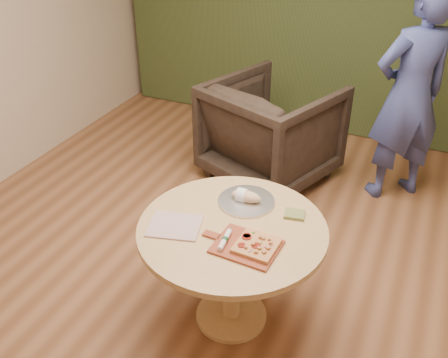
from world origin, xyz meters
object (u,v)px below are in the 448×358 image
flatbread_pizza (256,245)px  serving_tray (246,201)px  pizza_paddle (245,246)px  cutlery_roll (225,240)px  pedestal_table (232,245)px  person_standing (409,95)px  bread_roll (245,196)px  armchair (272,127)px

flatbread_pizza → serving_tray: (-0.22, 0.40, -0.02)m
serving_tray → flatbread_pizza: bearing=-61.0°
flatbread_pizza → serving_tray: size_ratio=0.65×
pizza_paddle → cutlery_roll: (-0.11, -0.02, 0.02)m
pizza_paddle → serving_tray: size_ratio=1.27×
pedestal_table → cutlery_roll: 0.24m
person_standing → flatbread_pizza: bearing=36.0°
bread_roll → person_standing: bearing=66.3°
cutlery_roll → bread_roll: 0.43m
person_standing → serving_tray: bearing=26.5°
pedestal_table → flatbread_pizza: 0.29m
pizza_paddle → flatbread_pizza: size_ratio=1.96×
flatbread_pizza → armchair: armchair is taller
cutlery_roll → armchair: bearing=96.1°
armchair → person_standing: size_ratio=0.56×
person_standing → bread_roll: bearing=26.2°
pedestal_table → serving_tray: 0.30m
pedestal_table → pizza_paddle: 0.25m
pedestal_table → pizza_paddle: bearing=-46.0°
pizza_paddle → bread_roll: bearing=115.2°
serving_tray → cutlery_roll: bearing=-84.1°
pedestal_table → armchair: (-0.38, 1.79, -0.09)m
pizza_paddle → armchair: bearing=108.0°
flatbread_pizza → armchair: size_ratio=0.22×
pizza_paddle → cutlery_roll: 0.12m
flatbread_pizza → person_standing: bearing=76.1°
pizza_paddle → armchair: (-0.52, 1.93, -0.24)m
pedestal_table → armchair: bearing=102.0°
cutlery_roll → bread_roll: (-0.05, 0.43, 0.01)m
pedestal_table → serving_tray: (-0.02, 0.27, 0.15)m
armchair → person_standing: 1.20m
armchair → bread_roll: bearing=123.8°
pizza_paddle → armchair: armchair is taller
pedestal_table → bread_roll: 0.32m
serving_tray → armchair: bearing=103.3°
pedestal_table → armchair: size_ratio=1.07×
serving_tray → person_standing: (0.75, 1.72, 0.18)m
pizza_paddle → person_standing: (0.59, 2.13, 0.18)m
pizza_paddle → bread_roll: bread_roll is taller
bread_roll → person_standing: 1.89m
pizza_paddle → pedestal_table: bearing=137.1°
flatbread_pizza → pedestal_table: bearing=146.5°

